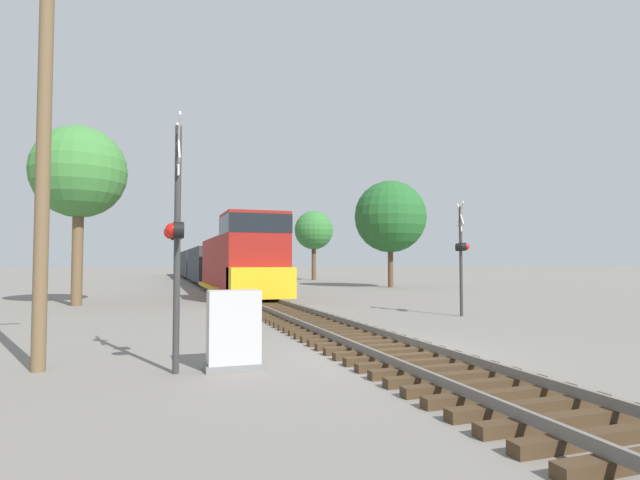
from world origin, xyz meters
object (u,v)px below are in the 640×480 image
object	(u,v)px
relay_cabinet	(234,330)
utility_pole	(44,143)
tree_mid_background	(390,217)
crossing_signal_near	(176,233)
tree_deep_background	(314,231)
freight_train	(203,264)
tree_far_right	(79,173)
crossing_signal_far	(462,250)

from	to	relation	value
relay_cabinet	utility_pole	bearing A→B (deg)	164.34
tree_mid_background	crossing_signal_near	bearing A→B (deg)	-123.60
tree_deep_background	crossing_signal_near	bearing A→B (deg)	-110.92
crossing_signal_near	utility_pole	xyz separation A→B (m)	(-2.39, 0.99, 1.72)
freight_train	tree_mid_background	bearing A→B (deg)	-50.22
crossing_signal_near	utility_pole	distance (m)	3.11
utility_pole	tree_far_right	xyz separation A→B (m)	(-1.36, 15.15, 1.93)
tree_far_right	tree_mid_background	distance (m)	23.94
crossing_signal_near	tree_deep_background	world-z (taller)	tree_deep_background
relay_cabinet	tree_mid_background	bearing A→B (deg)	58.02
relay_cabinet	crossing_signal_far	bearing A→B (deg)	34.48
crossing_signal_far	tree_far_right	bearing A→B (deg)	76.21
crossing_signal_near	tree_far_right	size ratio (longest dim) A/B	0.56
crossing_signal_far	tree_far_right	size ratio (longest dim) A/B	0.51
crossing_signal_near	tree_far_right	xyz separation A→B (m)	(-3.76, 16.14, 3.65)
crossing_signal_near	crossing_signal_far	world-z (taller)	crossing_signal_near
utility_pole	tree_far_right	bearing A→B (deg)	95.14
relay_cabinet	utility_pole	size ratio (longest dim) A/B	0.18
tree_mid_background	tree_deep_background	world-z (taller)	tree_mid_background
utility_pole	tree_mid_background	bearing A→B (deg)	51.93
crossing_signal_near	tree_far_right	bearing A→B (deg)	-167.63
utility_pole	tree_deep_background	world-z (taller)	utility_pole
relay_cabinet	tree_mid_background	distance (m)	31.82
utility_pole	tree_mid_background	size ratio (longest dim) A/B	0.96
freight_train	relay_cabinet	distance (m)	42.73
crossing_signal_near	crossing_signal_far	distance (m)	12.54
freight_train	crossing_signal_far	distance (m)	36.54
freight_train	tree_deep_background	bearing A→B (deg)	5.46
tree_mid_background	tree_deep_background	bearing A→B (deg)	93.34
crossing_signal_near	crossing_signal_far	xyz separation A→B (m)	(10.66, 6.60, -0.08)
relay_cabinet	tree_deep_background	size ratio (longest dim) A/B	0.19
tree_far_right	utility_pole	bearing A→B (deg)	-84.86
crossing_signal_far	tree_mid_background	bearing A→B (deg)	0.31
crossing_signal_far	tree_deep_background	world-z (taller)	tree_deep_background
freight_train	crossing_signal_near	xyz separation A→B (m)	(-4.47, -42.60, 0.74)
freight_train	crossing_signal_near	bearing A→B (deg)	-96.00
crossing_signal_near	relay_cabinet	world-z (taller)	crossing_signal_near
freight_train	tree_mid_background	size ratio (longest dim) A/B	7.24
utility_pole	crossing_signal_near	bearing A→B (deg)	-22.56
freight_train	tree_far_right	world-z (taller)	tree_far_right
freight_train	utility_pole	bearing A→B (deg)	-99.37
freight_train	utility_pole	world-z (taller)	utility_pole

